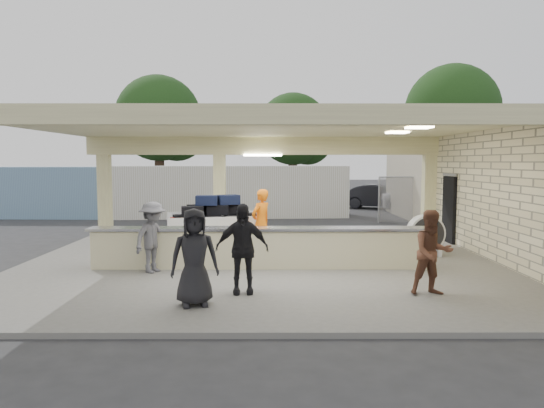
{
  "coord_description": "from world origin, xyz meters",
  "views": [
    {
      "loc": [
        0.28,
        -12.08,
        2.66
      ],
      "look_at": [
        0.31,
        1.0,
        1.52
      ],
      "focal_mm": 32.0,
      "sensor_mm": 36.0,
      "label": 1
    }
  ],
  "objects_px": {
    "container_white": "(229,191)",
    "container_blue": "(33,192)",
    "baggage_handler": "(261,223)",
    "car_white_a": "(431,199)",
    "car_dark": "(379,197)",
    "baggage_counter": "(259,248)",
    "luggage_cart": "(213,220)",
    "passenger_d": "(194,257)",
    "car_white_b": "(465,197)",
    "passenger_a": "(432,253)",
    "passenger_b": "(242,249)",
    "drum_fan": "(426,234)",
    "passenger_c": "(153,237)"
  },
  "relations": [
    {
      "from": "container_white",
      "to": "container_blue",
      "type": "bearing_deg",
      "value": 176.95
    },
    {
      "from": "baggage_handler",
      "to": "car_white_a",
      "type": "height_order",
      "value": "baggage_handler"
    },
    {
      "from": "car_dark",
      "to": "container_white",
      "type": "relative_size",
      "value": 0.36
    },
    {
      "from": "baggage_counter",
      "to": "luggage_cart",
      "type": "relative_size",
      "value": 2.74
    },
    {
      "from": "baggage_handler",
      "to": "passenger_d",
      "type": "height_order",
      "value": "baggage_handler"
    },
    {
      "from": "baggage_handler",
      "to": "container_white",
      "type": "bearing_deg",
      "value": -130.13
    },
    {
      "from": "passenger_d",
      "to": "car_white_b",
      "type": "xyz_separation_m",
      "value": [
        11.97,
        17.81,
        -0.23
      ]
    },
    {
      "from": "passenger_d",
      "to": "container_blue",
      "type": "bearing_deg",
      "value": 110.5
    },
    {
      "from": "passenger_a",
      "to": "car_dark",
      "type": "relative_size",
      "value": 0.4
    },
    {
      "from": "passenger_d",
      "to": "container_blue",
      "type": "relative_size",
      "value": 0.19
    },
    {
      "from": "container_blue",
      "to": "car_white_a",
      "type": "bearing_deg",
      "value": 8.5
    },
    {
      "from": "car_white_a",
      "to": "passenger_b",
      "type": "bearing_deg",
      "value": 166.58
    },
    {
      "from": "passenger_d",
      "to": "car_dark",
      "type": "xyz_separation_m",
      "value": [
        7.52,
        18.88,
        -0.29
      ]
    },
    {
      "from": "passenger_b",
      "to": "car_white_a",
      "type": "xyz_separation_m",
      "value": [
        9.05,
        16.3,
        -0.27
      ]
    },
    {
      "from": "baggage_counter",
      "to": "drum_fan",
      "type": "xyz_separation_m",
      "value": [
        4.52,
        1.54,
        0.11
      ]
    },
    {
      "from": "baggage_handler",
      "to": "container_blue",
      "type": "height_order",
      "value": "container_blue"
    },
    {
      "from": "luggage_cart",
      "to": "car_white_a",
      "type": "distance_m",
      "value": 15.3
    },
    {
      "from": "car_white_b",
      "to": "car_white_a",
      "type": "bearing_deg",
      "value": 113.56
    },
    {
      "from": "passenger_c",
      "to": "passenger_a",
      "type": "bearing_deg",
      "value": -78.19
    },
    {
      "from": "car_white_a",
      "to": "luggage_cart",
      "type": "bearing_deg",
      "value": 153.85
    },
    {
      "from": "passenger_b",
      "to": "passenger_c",
      "type": "xyz_separation_m",
      "value": [
        -2.17,
        1.78,
        -0.05
      ]
    },
    {
      "from": "baggage_handler",
      "to": "drum_fan",
      "type": "bearing_deg",
      "value": 130.83
    },
    {
      "from": "baggage_counter",
      "to": "passenger_b",
      "type": "distance_m",
      "value": 2.33
    },
    {
      "from": "passenger_c",
      "to": "container_white",
      "type": "distance_m",
      "value": 12.4
    },
    {
      "from": "container_white",
      "to": "baggage_counter",
      "type": "bearing_deg",
      "value": -85.34
    },
    {
      "from": "drum_fan",
      "to": "car_white_b",
      "type": "relative_size",
      "value": 0.24
    },
    {
      "from": "drum_fan",
      "to": "passenger_d",
      "type": "height_order",
      "value": "passenger_d"
    },
    {
      "from": "baggage_handler",
      "to": "passenger_a",
      "type": "height_order",
      "value": "baggage_handler"
    },
    {
      "from": "car_white_b",
      "to": "car_dark",
      "type": "height_order",
      "value": "car_white_b"
    },
    {
      "from": "luggage_cart",
      "to": "passenger_b",
      "type": "xyz_separation_m",
      "value": [
        1.14,
        -4.89,
        0.02
      ]
    },
    {
      "from": "baggage_handler",
      "to": "passenger_b",
      "type": "xyz_separation_m",
      "value": [
        -0.29,
        -3.77,
        -0.03
      ]
    },
    {
      "from": "car_dark",
      "to": "passenger_b",
      "type": "bearing_deg",
      "value": -177.95
    },
    {
      "from": "baggage_counter",
      "to": "drum_fan",
      "type": "bearing_deg",
      "value": 18.78
    },
    {
      "from": "car_dark",
      "to": "passenger_a",
      "type": "bearing_deg",
      "value": -167.1
    },
    {
      "from": "container_white",
      "to": "drum_fan",
      "type": "bearing_deg",
      "value": -62.5
    },
    {
      "from": "baggage_handler",
      "to": "container_blue",
      "type": "distance_m",
      "value": 15.22
    },
    {
      "from": "container_blue",
      "to": "passenger_b",
      "type": "bearing_deg",
      "value": -50.04
    },
    {
      "from": "car_white_b",
      "to": "car_dark",
      "type": "xyz_separation_m",
      "value": [
        -4.44,
        1.07,
        -0.06
      ]
    },
    {
      "from": "passenger_a",
      "to": "container_white",
      "type": "distance_m",
      "value": 15.19
    },
    {
      "from": "baggage_counter",
      "to": "car_dark",
      "type": "bearing_deg",
      "value": 67.8
    },
    {
      "from": "passenger_c",
      "to": "container_blue",
      "type": "bearing_deg",
      "value": 65.6
    },
    {
      "from": "car_white_b",
      "to": "container_white",
      "type": "height_order",
      "value": "container_white"
    },
    {
      "from": "drum_fan",
      "to": "car_dark",
      "type": "xyz_separation_m",
      "value": [
        1.93,
        14.26,
        -0.01
      ]
    },
    {
      "from": "passenger_c",
      "to": "container_white",
      "type": "xyz_separation_m",
      "value": [
        0.7,
        12.37,
        0.31
      ]
    },
    {
      "from": "baggage_handler",
      "to": "container_blue",
      "type": "bearing_deg",
      "value": -92.24
    },
    {
      "from": "baggage_handler",
      "to": "passenger_c",
      "type": "xyz_separation_m",
      "value": [
        -2.46,
        -1.99,
        -0.09
      ]
    },
    {
      "from": "baggage_counter",
      "to": "passenger_c",
      "type": "xyz_separation_m",
      "value": [
        -2.45,
        -0.5,
        0.34
      ]
    },
    {
      "from": "luggage_cart",
      "to": "passenger_c",
      "type": "distance_m",
      "value": 3.27
    },
    {
      "from": "drum_fan",
      "to": "passenger_d",
      "type": "xyz_separation_m",
      "value": [
        -5.59,
        -4.63,
        0.27
      ]
    },
    {
      "from": "passenger_d",
      "to": "baggage_handler",
      "type": "bearing_deg",
      "value": 62.77
    }
  ]
}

